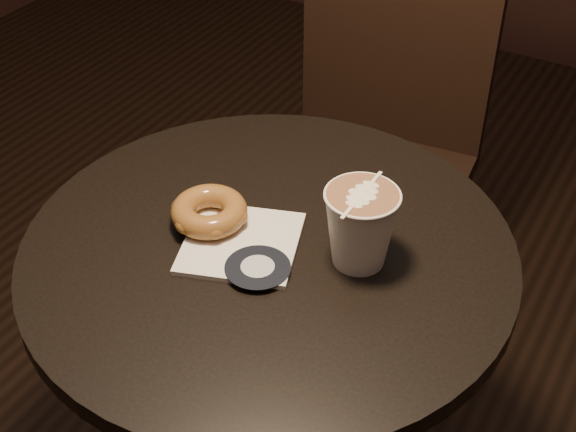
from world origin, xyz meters
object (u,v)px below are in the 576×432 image
at_px(cafe_table, 270,341).
at_px(latte_cup, 360,228).
at_px(pastry_bag, 241,243).
at_px(doughnut, 209,211).
at_px(chair, 379,114).

relative_size(cafe_table, latte_cup, 6.62).
bearing_deg(pastry_bag, doughnut, 147.38).
relative_size(doughnut, latte_cup, 0.98).
xyz_separation_m(pastry_bag, latte_cup, (0.16, 0.05, 0.05)).
bearing_deg(latte_cup, pastry_bag, -160.77).
relative_size(pastry_bag, latte_cup, 1.39).
height_order(cafe_table, latte_cup, latte_cup).
xyz_separation_m(cafe_table, pastry_bag, (-0.03, -0.02, 0.20)).
bearing_deg(latte_cup, cafe_table, -165.53).
bearing_deg(chair, doughnut, -94.26).
relative_size(pastry_bag, doughnut, 1.43).
relative_size(cafe_table, pastry_bag, 4.76).
bearing_deg(chair, latte_cup, -74.71).
height_order(pastry_bag, latte_cup, latte_cup).
distance_m(pastry_bag, doughnut, 0.07).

